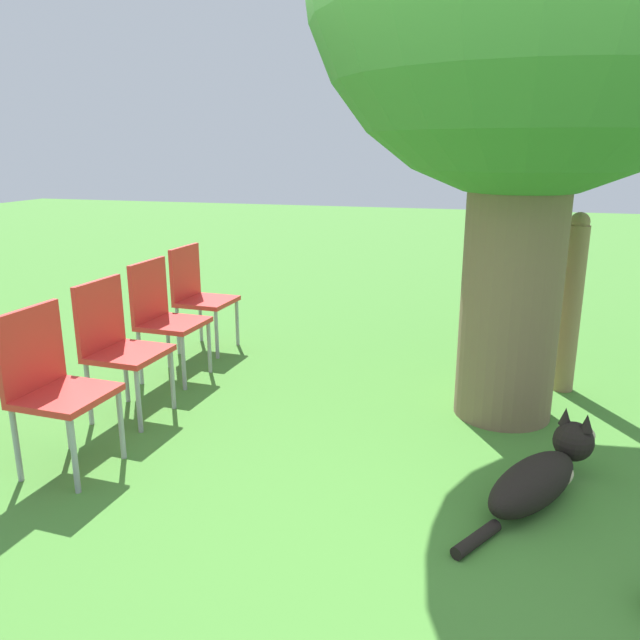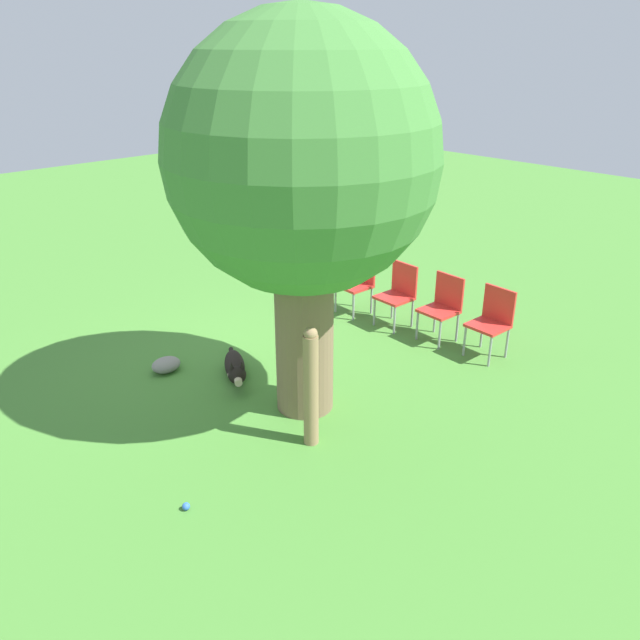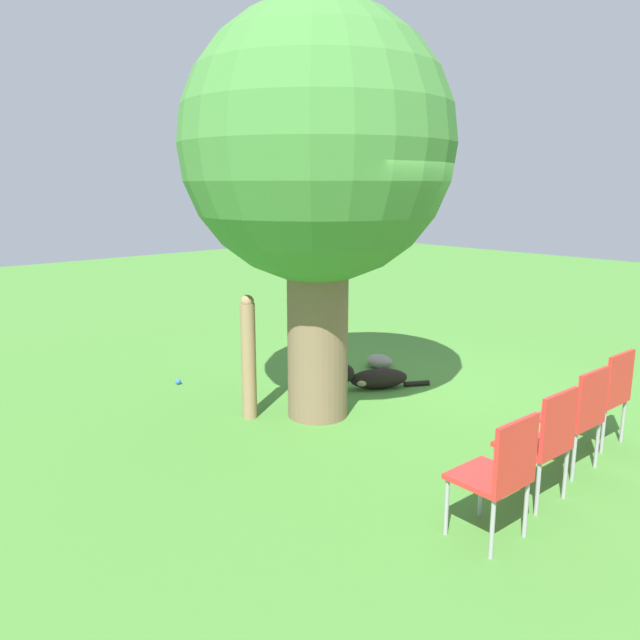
{
  "view_description": "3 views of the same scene",
  "coord_description": "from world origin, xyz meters",
  "px_view_note": "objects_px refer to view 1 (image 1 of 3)",
  "views": [
    {
      "loc": [
        0.06,
        -3.1,
        1.68
      ],
      "look_at": [
        -1.01,
        0.62,
        0.6
      ],
      "focal_mm": 35.0,
      "sensor_mm": 36.0,
      "label": 1
    },
    {
      "loc": [
        4.06,
        5.23,
        3.67
      ],
      "look_at": [
        0.04,
        0.97,
        1.03
      ],
      "focal_mm": 35.0,
      "sensor_mm": 36.0,
      "label": 2
    },
    {
      "loc": [
        -4.31,
        4.94,
        2.31
      ],
      "look_at": [
        0.11,
        0.87,
        1.01
      ],
      "focal_mm": 35.0,
      "sensor_mm": 36.0,
      "label": 3
    }
  ],
  "objects_px": {
    "fence_post": "(571,303)",
    "red_chair_3": "(198,291)",
    "red_chair_1": "(117,340)",
    "red_chair_2": "(163,312)",
    "dog": "(542,474)",
    "red_chair_0": "(51,380)"
  },
  "relations": [
    {
      "from": "fence_post",
      "to": "red_chair_3",
      "type": "relative_size",
      "value": 1.43
    },
    {
      "from": "red_chair_1",
      "to": "red_chair_2",
      "type": "distance_m",
      "value": 0.7
    },
    {
      "from": "red_chair_2",
      "to": "red_chair_3",
      "type": "height_order",
      "value": "same"
    },
    {
      "from": "dog",
      "to": "red_chair_3",
      "type": "distance_m",
      "value": 3.23
    },
    {
      "from": "red_chair_1",
      "to": "red_chair_2",
      "type": "xyz_separation_m",
      "value": [
        -0.07,
        0.7,
        0.0
      ]
    },
    {
      "from": "red_chair_2",
      "to": "red_chair_3",
      "type": "relative_size",
      "value": 1.0
    },
    {
      "from": "dog",
      "to": "red_chair_0",
      "type": "distance_m",
      "value": 2.55
    },
    {
      "from": "red_chair_0",
      "to": "red_chair_2",
      "type": "height_order",
      "value": "same"
    },
    {
      "from": "red_chair_0",
      "to": "red_chair_1",
      "type": "distance_m",
      "value": 0.7
    },
    {
      "from": "red_chair_3",
      "to": "fence_post",
      "type": "bearing_deg",
      "value": -0.28
    },
    {
      "from": "dog",
      "to": "fence_post",
      "type": "relative_size",
      "value": 0.83
    },
    {
      "from": "red_chair_0",
      "to": "red_chair_1",
      "type": "height_order",
      "value": "same"
    },
    {
      "from": "fence_post",
      "to": "red_chair_1",
      "type": "xyz_separation_m",
      "value": [
        -2.79,
        -1.25,
        -0.13
      ]
    },
    {
      "from": "red_chair_1",
      "to": "red_chair_3",
      "type": "relative_size",
      "value": 1.0
    },
    {
      "from": "fence_post",
      "to": "red_chair_2",
      "type": "distance_m",
      "value": 2.91
    },
    {
      "from": "dog",
      "to": "red_chair_1",
      "type": "distance_m",
      "value": 2.61
    },
    {
      "from": "dog",
      "to": "red_chair_2",
      "type": "relative_size",
      "value": 1.19
    },
    {
      "from": "dog",
      "to": "fence_post",
      "type": "xyz_separation_m",
      "value": [
        0.22,
        1.57,
        0.51
      ]
    },
    {
      "from": "red_chair_1",
      "to": "dog",
      "type": "bearing_deg",
      "value": -4.51
    },
    {
      "from": "red_chair_3",
      "to": "red_chair_2",
      "type": "bearing_deg",
      "value": -81.59
    },
    {
      "from": "fence_post",
      "to": "red_chair_1",
      "type": "height_order",
      "value": "fence_post"
    },
    {
      "from": "fence_post",
      "to": "red_chair_3",
      "type": "xyz_separation_m",
      "value": [
        -2.93,
        0.15,
        -0.13
      ]
    }
  ]
}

